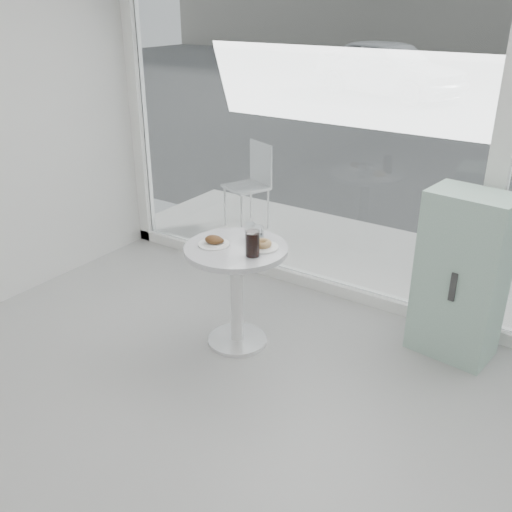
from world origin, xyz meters
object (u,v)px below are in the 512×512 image
Objects in this scene: main_table at (236,275)px; car_white at (389,67)px; water_tumbler_b at (258,235)px; patio_chair at (252,180)px; plate_fritter at (214,242)px; mint_cabinet at (461,276)px; water_tumbler_a at (250,233)px; cola_glass at (253,244)px; plate_donut at (262,245)px.

main_table is 12.01m from car_white.
car_white is at bearing 107.55° from water_tumbler_b.
patio_chair is 9.85m from car_white.
plate_fritter is 1.77× the size of water_tumbler_b.
water_tumbler_b reaches higher than plate_fritter.
car_white reaches higher than mint_cabinet.
water_tumbler_a is (3.51, -11.33, 0.12)m from car_white.
cola_glass reaches higher than plate_fritter.
main_table is 2.24m from patio_chair.
car_white is 11.87m from water_tumbler_a.
water_tumbler_a is 1.02× the size of water_tumbler_b.
main_table is 3.53× the size of plate_fritter.
cola_glass is at bearing -137.26° from mint_cabinet.
car_white is (-2.33, 9.57, 0.14)m from patio_chair.
car_white reaches higher than plate_fritter.
patio_chair reaches higher than water_tumbler_a.
water_tumbler_a reaches higher than main_table.
mint_cabinet is 6.69× the size of cola_glass.
water_tumbler_a is at bearing 84.06° from main_table.
patio_chair is 4.16× the size of plate_fritter.
plate_fritter is 0.98× the size of plate_donut.
mint_cabinet is 5.35× the size of plate_donut.
cola_glass is (0.09, -0.20, 0.03)m from water_tumbler_b.
plate_donut is at bearing -31.81° from patio_chair.
plate_donut is 0.16m from cola_glass.
cola_glass is (0.32, -0.00, 0.06)m from plate_fritter.
plate_fritter is at bearing -155.51° from main_table.
mint_cabinet reaches higher than water_tumbler_b.
water_tumbler_b is (0.07, -0.01, -0.00)m from water_tumbler_a.
cola_glass is at bearing -19.30° from main_table.
car_white is 33.00× the size of water_tumbler_a.
water_tumbler_b is (3.59, -11.34, 0.12)m from car_white.
patio_chair reaches higher than main_table.
car_white is at bearing 107.23° from water_tumbler_a.
car_white reaches higher than water_tumbler_b.
water_tumbler_a is at bearing 127.85° from cola_glass.
water_tumbler_a reaches higher than water_tumbler_b.
mint_cabinet is 1.38m from plate_donut.
water_tumbler_a is (1.18, -1.76, 0.26)m from patio_chair.
patio_chair reaches higher than cola_glass.
water_tumbler_b is at bearing -32.47° from patio_chair.
mint_cabinet is 0.29× the size of car_white.
plate_fritter is 1.22× the size of cola_glass.
cola_glass is (0.17, -0.21, 0.03)m from water_tumbler_a.
patio_chair is at bearing 125.27° from water_tumbler_b.
mint_cabinet reaches higher than patio_chair.
cola_glass is at bearing -33.46° from patio_chair.
plate_donut is at bearing -25.22° from water_tumbler_a.
main_table is 0.65× the size of mint_cabinet.
plate_fritter is 1.74× the size of water_tumbler_a.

